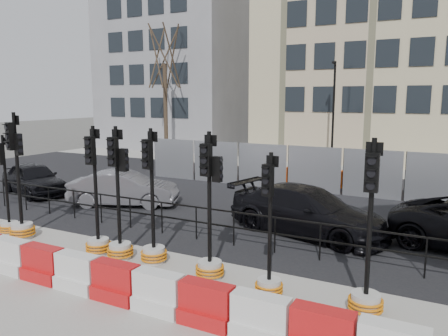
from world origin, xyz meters
The scene contains 22 objects.
ground centered at (0.00, 0.00, 0.00)m, with size 120.00×120.00×0.00m, color #51514C.
sidewalk_near centered at (0.00, -3.00, 0.01)m, with size 40.00×6.00×0.02m, color gray.
road centered at (0.00, 7.00, 0.01)m, with size 40.00×14.00×0.03m, color black.
sidewalk_far centered at (0.00, 16.00, 0.01)m, with size 40.00×4.00×0.02m, color gray.
building_grey centered at (-14.00, 21.99, 7.00)m, with size 11.00×9.06×14.00m.
building_cream centered at (2.00, 21.99, 9.00)m, with size 15.00×10.06×18.00m.
kerb_railing centered at (0.00, 1.20, 0.69)m, with size 18.00×0.04×1.00m.
heras_fencing centered at (-0.01, 9.80, 0.68)m, with size 14.33×1.72×2.00m.
lamp_post_far centered at (0.50, 14.98, 3.22)m, with size 0.12×0.56×6.00m.
tree_bare_far centered at (-11.00, 15.50, 6.65)m, with size 2.00×2.00×9.00m.
barrier_row centered at (0.00, -2.80, 0.37)m, with size 12.55×0.50×0.80m.
traffic_signal_a centered at (-5.32, -0.89, 0.62)m, with size 0.59×0.59×2.99m.
traffic_signal_b centered at (-4.58, -1.02, 0.87)m, with size 0.72×0.72×3.66m.
traffic_signal_c centered at (-1.71, -0.96, 0.69)m, with size 0.66×0.66×3.36m.
traffic_signal_d centered at (-0.95, -0.97, 0.81)m, with size 0.67×0.67×3.38m.
traffic_signal_e centered at (-0.04, -0.80, 0.69)m, with size 0.66×0.66×3.35m.
traffic_signal_f centered at (1.67, -0.98, 0.80)m, with size 0.66×0.66×3.34m.
traffic_signal_g centered at (3.18, -1.20, 0.62)m, with size 0.59×0.59×3.00m.
traffic_signal_h centered at (5.09, -1.06, 0.69)m, with size 0.66×0.66×3.36m.
car_a centered at (-9.24, 3.23, 0.67)m, with size 4.24×2.74×1.34m, color black.
car_b centered at (-4.52, 3.43, 0.67)m, with size 4.27×2.87×1.33m, color #55555B.
car_c centered at (2.65, 3.23, 0.71)m, with size 5.25×3.08×1.43m, color black.
Camera 1 is at (6.28, -9.17, 4.07)m, focal length 35.00 mm.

